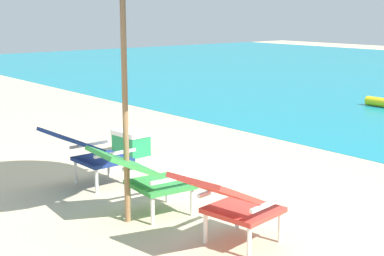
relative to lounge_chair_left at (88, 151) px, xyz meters
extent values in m
cube|color=navy|center=(0.00, 0.17, -0.12)|extent=(0.53, 0.51, 0.04)
cube|color=navy|center=(0.00, -0.19, 0.15)|extent=(0.53, 0.52, 0.27)
cylinder|color=white|center=(-0.22, 0.38, -0.27)|extent=(0.04, 0.04, 0.26)
cylinder|color=white|center=(0.22, 0.39, -0.27)|extent=(0.04, 0.04, 0.26)
cylinder|color=white|center=(-0.22, -0.04, -0.27)|extent=(0.04, 0.04, 0.26)
cylinder|color=white|center=(0.22, -0.03, -0.27)|extent=(0.04, 0.04, 0.26)
cube|color=white|center=(-0.26, 0.17, 0.00)|extent=(0.04, 0.50, 0.03)
cube|color=white|center=(0.26, 0.18, 0.00)|extent=(0.04, 0.50, 0.03)
cube|color=#338E3D|center=(1.11, 0.13, -0.12)|extent=(0.56, 0.55, 0.04)
cube|color=#338E3D|center=(1.08, -0.24, 0.15)|extent=(0.57, 0.56, 0.27)
cylinder|color=white|center=(0.91, 0.36, -0.27)|extent=(0.04, 0.04, 0.26)
cylinder|color=white|center=(1.35, 0.32, -0.27)|extent=(0.04, 0.04, 0.26)
cylinder|color=white|center=(0.88, -0.06, -0.27)|extent=(0.04, 0.04, 0.26)
cylinder|color=white|center=(1.31, -0.10, -0.27)|extent=(0.04, 0.04, 0.26)
cube|color=white|center=(0.86, 0.15, 0.00)|extent=(0.08, 0.50, 0.03)
cube|color=white|center=(1.37, 0.10, 0.00)|extent=(0.08, 0.50, 0.03)
cube|color=red|center=(2.10, 0.24, -0.12)|extent=(0.59, 0.57, 0.04)
cube|color=red|center=(2.15, -0.12, 0.15)|extent=(0.59, 0.59, 0.27)
cylinder|color=white|center=(1.85, 0.42, -0.27)|extent=(0.04, 0.04, 0.26)
cylinder|color=white|center=(2.28, 0.48, -0.27)|extent=(0.04, 0.04, 0.26)
cylinder|color=white|center=(1.91, 0.00, -0.27)|extent=(0.04, 0.04, 0.26)
cylinder|color=white|center=(2.34, 0.07, -0.27)|extent=(0.04, 0.04, 0.26)
cube|color=white|center=(1.84, 0.20, 0.00)|extent=(0.10, 0.50, 0.03)
cube|color=white|center=(2.35, 0.28, 0.00)|extent=(0.10, 0.50, 0.03)
cylinder|color=olive|center=(1.10, -0.22, 0.61)|extent=(0.05, 0.05, 2.03)
cube|color=#1E844C|center=(-0.91, 1.13, -0.27)|extent=(0.47, 0.33, 0.26)
cube|color=white|center=(-0.91, 1.13, -0.11)|extent=(0.49, 0.35, 0.06)
camera|label=1|loc=(5.20, -2.83, 1.46)|focal=53.17mm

